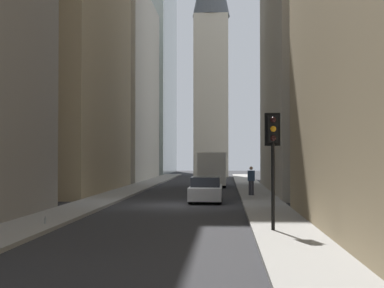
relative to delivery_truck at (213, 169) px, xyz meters
The scene contains 10 objects.
ground_plane 17.76m from the delivery_truck, behind, with size 135.00×135.00×0.00m, color #262628.
sidewalk_right 18.65m from the delivery_truck, 161.51° to the left, with size 90.00×2.20×0.14m, color gray.
sidewalk_left 17.97m from the delivery_truck, behind, with size 90.00×2.20×0.14m, color gray.
building_right_far 18.65m from the delivery_truck, 46.03° to the left, with size 17.85×10.00×19.61m.
church_spire 26.04m from the delivery_truck, ahead, with size 4.60×4.60×30.82m.
delivery_truck is the anchor object (origin of this frame).
sedan_silver 15.77m from the delivery_truck, behind, with size 4.30×1.78×1.42m.
traffic_light_foreground 28.47m from the delivery_truck, behind, with size 0.43×0.52×3.87m.
pedestrian 12.34m from the delivery_truck, 167.40° to the right, with size 0.26×0.44×1.78m.
discarded_bottle 27.64m from the delivery_truck, 168.78° to the left, with size 0.07×0.07×0.27m.
Camera 1 is at (-29.11, -2.52, 2.58)m, focal length 52.01 mm.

